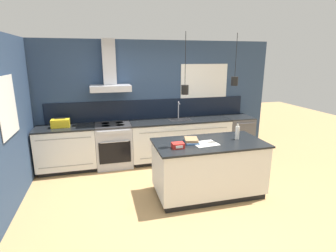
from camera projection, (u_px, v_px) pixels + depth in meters
ground_plane at (176, 200)px, 4.25m from camera, size 16.00×16.00×0.00m
wall_back at (148, 99)px, 5.77m from camera, size 5.60×2.05×2.60m
wall_left at (10, 121)px, 3.98m from camera, size 0.08×3.80×2.60m
counter_run_left at (67, 148)px, 5.28m from camera, size 1.15×0.64×0.91m
counter_run_sink at (180, 139)px, 5.86m from camera, size 2.22×0.64×1.29m
oven_range at (114, 145)px, 5.50m from camera, size 0.73×0.66×0.91m
dishwasher at (237, 135)px, 6.20m from camera, size 0.60×0.65×0.91m
kitchen_island at (208, 168)px, 4.36m from camera, size 1.79×0.93×0.91m
bottle_on_island at (237, 132)px, 4.37m from camera, size 0.07×0.07×0.29m
book_stack at (191, 140)px, 4.22m from camera, size 0.26×0.32×0.07m
red_supply_box at (178, 145)px, 3.96m from camera, size 0.18×0.15×0.08m
paper_pile at (205, 144)px, 4.15m from camera, size 0.41×0.33×0.01m
yellow_toolbox at (60, 123)px, 5.12m from camera, size 0.34×0.18×0.19m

